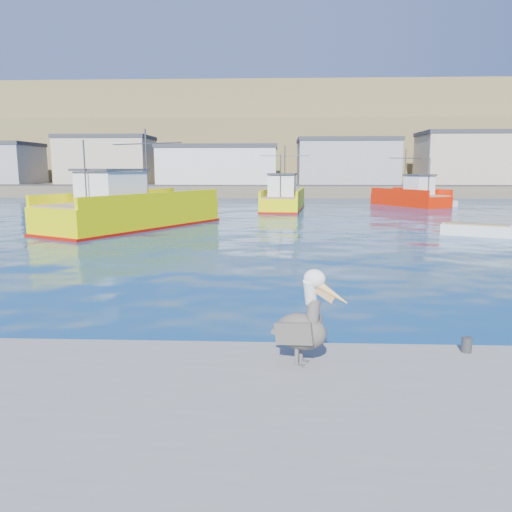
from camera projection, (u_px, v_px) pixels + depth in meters
The scene contains 9 objects.
ground at pixel (303, 322), 13.32m from camera, with size 260.00×260.00×0.00m, color #072652.
dock_bollards at pixel (343, 343), 9.84m from camera, with size 36.20×0.20×0.30m.
far_shore at pixel (281, 148), 119.23m from camera, with size 200.00×81.00×24.00m.
trawler_yellow_a at pixel (131, 211), 34.23m from camera, with size 10.63×14.43×6.85m.
trawler_yellow_b at pixel (283, 200), 49.41m from camera, with size 4.95×10.80×6.41m.
boat_orange at pixel (411, 196), 54.73m from camera, with size 7.35×9.60×6.18m.
skiff_mid at pixel (476, 231), 30.53m from camera, with size 4.26×2.93×0.88m.
skiff_far at pixel (441, 205), 53.10m from camera, with size 3.99×3.37×0.85m.
pelican at pixel (303, 324), 9.04m from camera, with size 1.41×0.94×1.79m.
Camera 1 is at (-0.72, -12.86, 4.04)m, focal length 35.00 mm.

